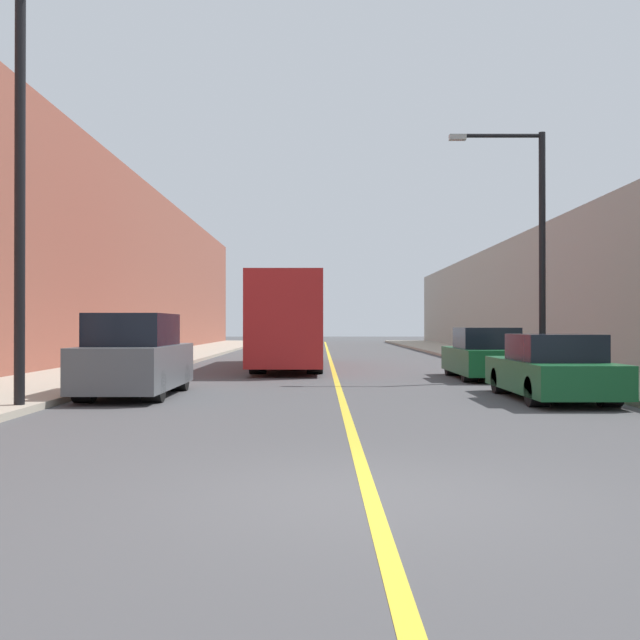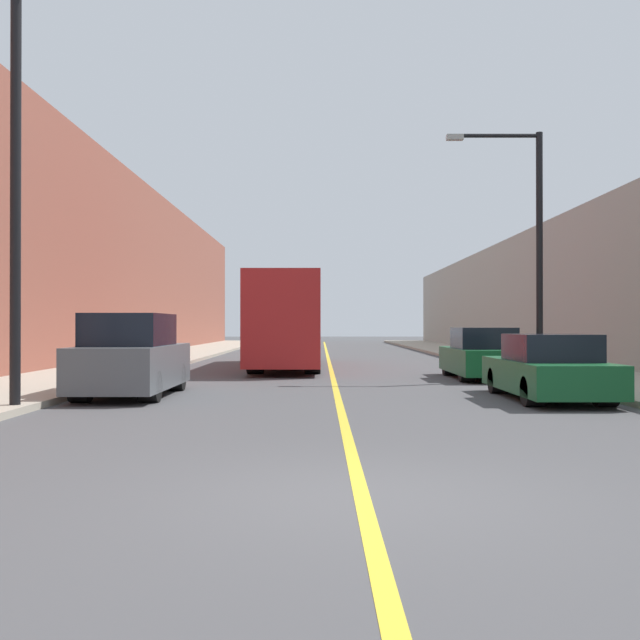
{
  "view_description": "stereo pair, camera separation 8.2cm",
  "coord_description": "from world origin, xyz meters",
  "px_view_note": "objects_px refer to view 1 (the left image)",
  "views": [
    {
      "loc": [
        -0.48,
        -7.13,
        1.65
      ],
      "look_at": [
        -0.39,
        19.78,
        1.83
      ],
      "focal_mm": 42.0,
      "sensor_mm": 36.0,
      "label": 1
    },
    {
      "loc": [
        -0.4,
        -7.13,
        1.65
      ],
      "look_at": [
        -0.39,
        19.78,
        1.83
      ],
      "focal_mm": 42.0,
      "sensor_mm": 36.0,
      "label": 2
    }
  ],
  "objects_px": {
    "car_right_mid": "(482,356)",
    "street_lamp_right": "(530,235)",
    "bus": "(288,321)",
    "car_right_near": "(549,370)",
    "parked_suv_left": "(132,358)",
    "street_lamp_left": "(30,161)"
  },
  "relations": [
    {
      "from": "car_right_mid",
      "to": "street_lamp_right",
      "type": "xyz_separation_m",
      "value": [
        1.33,
        -0.56,
        3.64
      ]
    },
    {
      "from": "bus",
      "to": "street_lamp_right",
      "type": "xyz_separation_m",
      "value": [
        7.52,
        -6.55,
        2.53
      ]
    },
    {
      "from": "car_right_near",
      "to": "car_right_mid",
      "type": "distance_m",
      "value": 6.43
    },
    {
      "from": "parked_suv_left",
      "to": "street_lamp_left",
      "type": "bearing_deg",
      "value": -110.36
    },
    {
      "from": "street_lamp_left",
      "to": "street_lamp_right",
      "type": "bearing_deg",
      "value": 34.8
    },
    {
      "from": "street_lamp_right",
      "to": "bus",
      "type": "bearing_deg",
      "value": 138.95
    },
    {
      "from": "bus",
      "to": "car_right_near",
      "type": "relative_size",
      "value": 2.48
    },
    {
      "from": "street_lamp_left",
      "to": "street_lamp_right",
      "type": "xyz_separation_m",
      "value": [
        11.82,
        8.22,
        -0.41
      ]
    },
    {
      "from": "bus",
      "to": "car_right_mid",
      "type": "distance_m",
      "value": 8.69
    },
    {
      "from": "car_right_near",
      "to": "street_lamp_left",
      "type": "bearing_deg",
      "value": -167.47
    },
    {
      "from": "car_right_near",
      "to": "street_lamp_right",
      "type": "relative_size",
      "value": 0.65
    },
    {
      "from": "street_lamp_right",
      "to": "car_right_mid",
      "type": "bearing_deg",
      "value": 157.07
    },
    {
      "from": "bus",
      "to": "car_right_mid",
      "type": "xyz_separation_m",
      "value": [
        6.19,
        -5.99,
        -1.11
      ]
    },
    {
      "from": "bus",
      "to": "car_right_mid",
      "type": "relative_size",
      "value": 2.56
    },
    {
      "from": "parked_suv_left",
      "to": "street_lamp_right",
      "type": "height_order",
      "value": "street_lamp_right"
    },
    {
      "from": "parked_suv_left",
      "to": "car_right_mid",
      "type": "xyz_separation_m",
      "value": [
        9.33,
        5.65,
        -0.18
      ]
    },
    {
      "from": "car_right_mid",
      "to": "street_lamp_left",
      "type": "relative_size",
      "value": 0.57
    },
    {
      "from": "parked_suv_left",
      "to": "street_lamp_right",
      "type": "xyz_separation_m",
      "value": [
        10.66,
        5.09,
        3.47
      ]
    },
    {
      "from": "parked_suv_left",
      "to": "street_lamp_right",
      "type": "bearing_deg",
      "value": 25.5
    },
    {
      "from": "car_right_near",
      "to": "car_right_mid",
      "type": "height_order",
      "value": "car_right_mid"
    },
    {
      "from": "car_right_near",
      "to": "car_right_mid",
      "type": "relative_size",
      "value": 1.03
    },
    {
      "from": "street_lamp_left",
      "to": "bus",
      "type": "bearing_deg",
      "value": 73.76
    }
  ]
}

